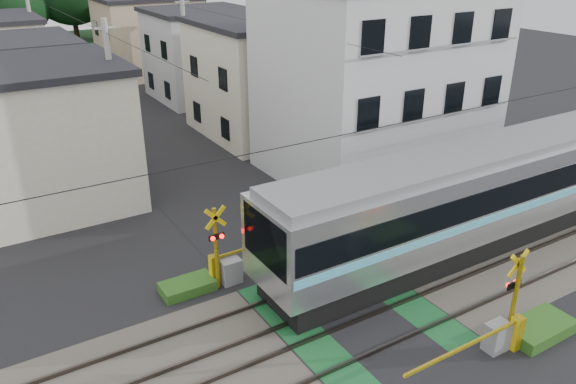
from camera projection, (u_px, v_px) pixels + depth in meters
ground at (351, 313)px, 17.99m from camera, size 120.00×120.00×0.00m
track_bed at (351, 312)px, 17.98m from camera, size 120.00×120.00×0.14m
crossing_signal_near at (502, 329)px, 16.09m from camera, size 4.74×0.65×3.09m
crossing_signal_far at (228, 265)px, 19.32m from camera, size 4.74×0.65×3.09m
apartment_block at (376, 81)px, 27.55m from camera, size 10.20×8.36×9.30m
houses_row at (117, 69)px, 36.98m from camera, size 22.07×31.35×6.80m
tree_hill at (17, 6)px, 52.61m from camera, size 40.00×11.89×11.86m
catenary at (494, 169)px, 19.38m from camera, size 60.00×5.04×7.00m
utility_poles at (108, 66)px, 33.75m from camera, size 7.90×42.00×8.00m
pedestrian at (106, 92)px, 41.14m from camera, size 0.63×0.45×1.61m
weed_patches at (395, 293)px, 18.69m from camera, size 10.25×8.80×0.40m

